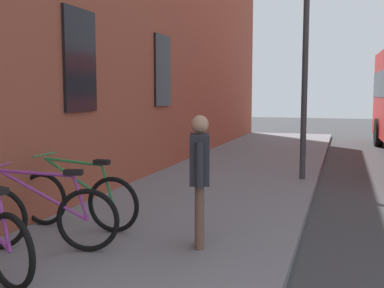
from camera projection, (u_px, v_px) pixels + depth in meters
name	position (u px, v px, depth m)	size (l,w,h in m)	color
ground	(378.00, 226.00, 6.66)	(60.00, 60.00, 0.00)	#38383A
sidewalk_pavement	(225.00, 185.00, 9.39)	(24.00, 3.50, 0.12)	slate
bicycle_end_of_row	(43.00, 217.00, 5.24)	(0.59, 1.73, 0.97)	black
bicycle_nearest_sign	(78.00, 199.00, 6.09)	(0.48, 1.77, 0.97)	black
pedestrian_by_facade	(200.00, 167.00, 5.30)	(0.56, 0.34, 1.52)	brown
street_lamp	(306.00, 23.00, 9.37)	(0.28, 0.28, 5.36)	#333338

